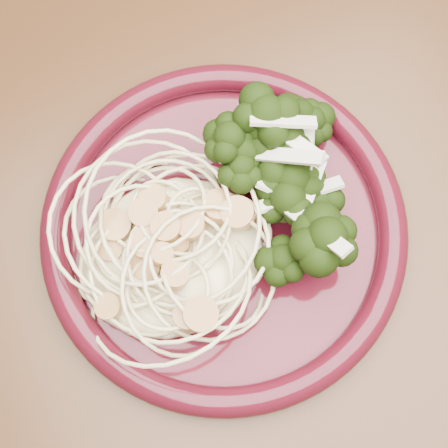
% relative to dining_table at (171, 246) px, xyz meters
% --- Properties ---
extents(dining_table, '(1.20, 0.80, 0.75)m').
position_rel_dining_table_xyz_m(dining_table, '(0.00, 0.00, 0.00)').
color(dining_table, '#472814').
rests_on(dining_table, ground).
extents(dinner_plate, '(0.31, 0.31, 0.02)m').
position_rel_dining_table_xyz_m(dinner_plate, '(0.04, -0.03, 0.11)').
color(dinner_plate, '#430C17').
rests_on(dinner_plate, dining_table).
extents(spaghetti_pile, '(0.16, 0.14, 0.03)m').
position_rel_dining_table_xyz_m(spaghetti_pile, '(-0.01, -0.04, 0.12)').
color(spaghetti_pile, beige).
rests_on(spaghetti_pile, dinner_plate).
extents(scallop_cluster, '(0.13, 0.13, 0.04)m').
position_rel_dining_table_xyz_m(scallop_cluster, '(-0.01, -0.04, 0.16)').
color(scallop_cluster, tan).
rests_on(scallop_cluster, spaghetti_pile).
extents(broccoli_pile, '(0.11, 0.16, 0.05)m').
position_rel_dining_table_xyz_m(broccoli_pile, '(0.10, -0.03, 0.13)').
color(broccoli_pile, black).
rests_on(broccoli_pile, dinner_plate).
extents(onion_garnish, '(0.08, 0.11, 0.06)m').
position_rel_dining_table_xyz_m(onion_garnish, '(0.10, -0.03, 0.16)').
color(onion_garnish, beige).
rests_on(onion_garnish, broccoli_pile).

